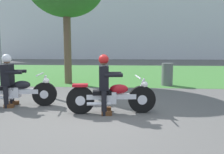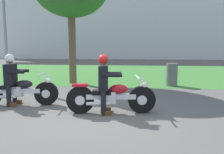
% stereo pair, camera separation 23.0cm
% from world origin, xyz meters
% --- Properties ---
extents(ground, '(120.00, 120.00, 0.00)m').
position_xyz_m(ground, '(0.00, 0.00, 0.00)').
color(ground, '#565451').
extents(grass_verge, '(60.00, 12.00, 0.01)m').
position_xyz_m(grass_verge, '(0.00, 9.95, 0.00)').
color(grass_verge, '#3D7533').
rests_on(grass_verge, ground).
extents(stadium_facade, '(55.32, 8.00, 15.37)m').
position_xyz_m(stadium_facade, '(5.90, 32.21, 7.68)').
color(stadium_facade, silver).
rests_on(stadium_facade, ground).
extents(motorcycle_lead, '(2.12, 0.67, 0.89)m').
position_xyz_m(motorcycle_lead, '(0.41, 0.47, 0.40)').
color(motorcycle_lead, black).
rests_on(motorcycle_lead, ground).
extents(rider_lead, '(0.59, 0.51, 1.41)m').
position_xyz_m(rider_lead, '(0.25, 0.45, 0.82)').
color(rider_lead, black).
rests_on(rider_lead, ground).
extents(motorcycle_follow, '(2.17, 0.67, 0.88)m').
position_xyz_m(motorcycle_follow, '(-2.20, 0.93, 0.39)').
color(motorcycle_follow, black).
rests_on(motorcycle_follow, ground).
extents(rider_follow, '(0.59, 0.51, 1.40)m').
position_xyz_m(rider_follow, '(-2.37, 0.91, 0.82)').
color(rider_follow, black).
rests_on(rider_follow, ground).
extents(streetlight_pole, '(0.96, 0.20, 5.03)m').
position_xyz_m(streetlight_pole, '(-4.54, 4.37, 3.20)').
color(streetlight_pole, gray).
rests_on(streetlight_pole, ground).
extents(trash_can, '(0.47, 0.47, 0.95)m').
position_xyz_m(trash_can, '(2.45, 4.65, 0.47)').
color(trash_can, '#595E5B').
rests_on(trash_can, ground).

